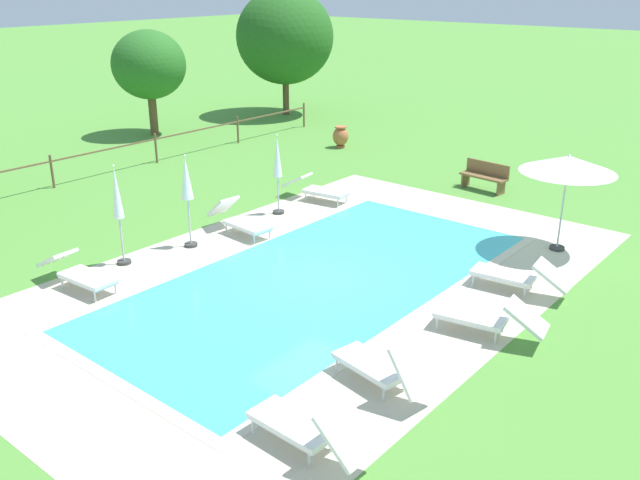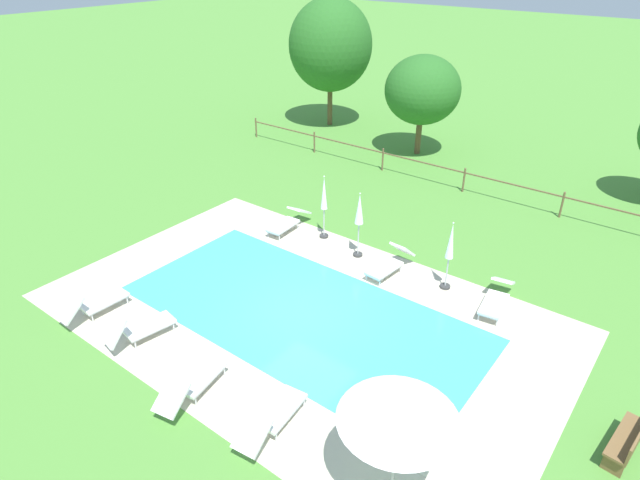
{
  "view_description": "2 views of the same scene",
  "coord_description": "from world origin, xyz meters",
  "px_view_note": "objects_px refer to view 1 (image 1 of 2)",
  "views": [
    {
      "loc": [
        -10.54,
        -8.73,
        6.22
      ],
      "look_at": [
        0.62,
        0.5,
        0.6
      ],
      "focal_mm": 38.39,
      "sensor_mm": 36.0,
      "label": 1
    },
    {
      "loc": [
        8.02,
        -9.54,
        9.27
      ],
      "look_at": [
        -1.14,
        2.36,
        0.97
      ],
      "focal_mm": 30.31,
      "sensor_mm": 36.0,
      "label": 2
    }
  ],
  "objects_px": {
    "patio_umbrella_closed_row_west": "(278,163)",
    "sun_lounger_south_mid": "(517,275)",
    "sun_lounger_north_far": "(79,272)",
    "sun_lounger_south_far": "(317,189)",
    "patio_umbrella_open_foreground": "(568,165)",
    "patio_umbrella_closed_row_centre": "(187,185)",
    "terracotta_urn_near_fence": "(341,136)",
    "patio_umbrella_closed_row_mid_west": "(117,202)",
    "sun_lounger_north_near_steps": "(383,366)",
    "sun_lounger_south_near_corner": "(240,220)",
    "wooden_bench_lawn_side": "(485,175)",
    "tree_centre": "(149,65)",
    "tree_west_mid": "(285,37)",
    "sun_lounger_north_mid": "(487,317)",
    "sun_lounger_north_end": "(307,427)"
  },
  "relations": [
    {
      "from": "patio_umbrella_closed_row_west",
      "to": "patio_umbrella_closed_row_mid_west",
      "type": "height_order",
      "value": "patio_umbrella_closed_row_mid_west"
    },
    {
      "from": "sun_lounger_south_mid",
      "to": "patio_umbrella_closed_row_centre",
      "type": "height_order",
      "value": "patio_umbrella_closed_row_centre"
    },
    {
      "from": "sun_lounger_south_far",
      "to": "patio_umbrella_closed_row_mid_west",
      "type": "height_order",
      "value": "patio_umbrella_closed_row_mid_west"
    },
    {
      "from": "sun_lounger_north_near_steps",
      "to": "patio_umbrella_closed_row_centre",
      "type": "height_order",
      "value": "patio_umbrella_closed_row_centre"
    },
    {
      "from": "sun_lounger_north_far",
      "to": "patio_umbrella_closed_row_west",
      "type": "distance_m",
      "value": 6.36
    },
    {
      "from": "sun_lounger_north_near_steps",
      "to": "sun_lounger_south_near_corner",
      "type": "bearing_deg",
      "value": 62.95
    },
    {
      "from": "sun_lounger_south_mid",
      "to": "tree_centre",
      "type": "height_order",
      "value": "tree_centre"
    },
    {
      "from": "sun_lounger_south_mid",
      "to": "patio_umbrella_open_foreground",
      "type": "distance_m",
      "value": 3.34
    },
    {
      "from": "sun_lounger_north_end",
      "to": "tree_centre",
      "type": "height_order",
      "value": "tree_centre"
    },
    {
      "from": "sun_lounger_south_far",
      "to": "tree_centre",
      "type": "xyz_separation_m",
      "value": [
        2.54,
        10.96,
        2.48
      ]
    },
    {
      "from": "sun_lounger_south_mid",
      "to": "sun_lounger_south_far",
      "type": "height_order",
      "value": "sun_lounger_south_mid"
    },
    {
      "from": "sun_lounger_south_near_corner",
      "to": "patio_umbrella_closed_row_mid_west",
      "type": "xyz_separation_m",
      "value": [
        -3.1,
        0.65,
        1.13
      ]
    },
    {
      "from": "sun_lounger_south_near_corner",
      "to": "patio_umbrella_closed_row_west",
      "type": "xyz_separation_m",
      "value": [
        1.79,
        0.33,
        1.07
      ]
    },
    {
      "from": "sun_lounger_south_far",
      "to": "wooden_bench_lawn_side",
      "type": "distance_m",
      "value": 5.27
    },
    {
      "from": "patio_umbrella_closed_row_west",
      "to": "sun_lounger_south_mid",
      "type": "bearing_deg",
      "value": -93.95
    },
    {
      "from": "sun_lounger_north_end",
      "to": "sun_lounger_south_mid",
      "type": "distance_m",
      "value": 6.74
    },
    {
      "from": "patio_umbrella_closed_row_centre",
      "to": "terracotta_urn_near_fence",
      "type": "bearing_deg",
      "value": 18.64
    },
    {
      "from": "sun_lounger_north_mid",
      "to": "sun_lounger_south_far",
      "type": "height_order",
      "value": "sun_lounger_north_mid"
    },
    {
      "from": "sun_lounger_north_mid",
      "to": "sun_lounger_north_far",
      "type": "bearing_deg",
      "value": 115.5
    },
    {
      "from": "sun_lounger_north_near_steps",
      "to": "patio_umbrella_open_foreground",
      "type": "height_order",
      "value": "patio_umbrella_open_foreground"
    },
    {
      "from": "sun_lounger_north_mid",
      "to": "patio_umbrella_open_foreground",
      "type": "xyz_separation_m",
      "value": [
        4.97,
        0.61,
        1.76
      ]
    },
    {
      "from": "sun_lounger_north_mid",
      "to": "sun_lounger_south_mid",
      "type": "bearing_deg",
      "value": 10.0
    },
    {
      "from": "patio_umbrella_closed_row_mid_west",
      "to": "patio_umbrella_closed_row_west",
      "type": "bearing_deg",
      "value": -3.71
    },
    {
      "from": "patio_umbrella_closed_row_centre",
      "to": "wooden_bench_lawn_side",
      "type": "height_order",
      "value": "patio_umbrella_closed_row_centre"
    },
    {
      "from": "patio_umbrella_closed_row_mid_west",
      "to": "wooden_bench_lawn_side",
      "type": "height_order",
      "value": "patio_umbrella_closed_row_mid_west"
    },
    {
      "from": "sun_lounger_north_end",
      "to": "patio_umbrella_closed_row_west",
      "type": "distance_m",
      "value": 10.32
    },
    {
      "from": "sun_lounger_south_far",
      "to": "patio_umbrella_closed_row_west",
      "type": "xyz_separation_m",
      "value": [
        -1.61,
        0.06,
        1.09
      ]
    },
    {
      "from": "tree_west_mid",
      "to": "patio_umbrella_open_foreground",
      "type": "bearing_deg",
      "value": -117.3
    },
    {
      "from": "patio_umbrella_closed_row_centre",
      "to": "sun_lounger_north_end",
      "type": "bearing_deg",
      "value": -119.24
    },
    {
      "from": "sun_lounger_north_near_steps",
      "to": "patio_umbrella_open_foreground",
      "type": "xyz_separation_m",
      "value": [
        7.62,
        0.13,
        1.73
      ]
    },
    {
      "from": "sun_lounger_north_mid",
      "to": "patio_umbrella_open_foreground",
      "type": "bearing_deg",
      "value": 7.0
    },
    {
      "from": "patio_umbrella_closed_row_west",
      "to": "wooden_bench_lawn_side",
      "type": "relative_size",
      "value": 1.46
    },
    {
      "from": "patio_umbrella_closed_row_mid_west",
      "to": "tree_centre",
      "type": "distance_m",
      "value": 13.98
    },
    {
      "from": "sun_lounger_north_end",
      "to": "sun_lounger_south_mid",
      "type": "bearing_deg",
      "value": -0.14
    },
    {
      "from": "sun_lounger_south_mid",
      "to": "sun_lounger_north_far",
      "type": "bearing_deg",
      "value": 128.58
    },
    {
      "from": "sun_lounger_south_far",
      "to": "sun_lounger_north_near_steps",
      "type": "bearing_deg",
      "value": -134.11
    },
    {
      "from": "terracotta_urn_near_fence",
      "to": "tree_centre",
      "type": "distance_m",
      "value": 8.38
    },
    {
      "from": "patio_umbrella_closed_row_centre",
      "to": "sun_lounger_south_mid",
      "type": "bearing_deg",
      "value": -69.59
    },
    {
      "from": "sun_lounger_south_mid",
      "to": "patio_umbrella_closed_row_west",
      "type": "distance_m",
      "value": 7.38
    },
    {
      "from": "sun_lounger_north_near_steps",
      "to": "sun_lounger_south_near_corner",
      "type": "xyz_separation_m",
      "value": [
        3.5,
        6.85,
        -0.02
      ]
    },
    {
      "from": "sun_lounger_south_near_corner",
      "to": "sun_lounger_north_mid",
      "type": "bearing_deg",
      "value": -96.58
    },
    {
      "from": "wooden_bench_lawn_side",
      "to": "terracotta_urn_near_fence",
      "type": "relative_size",
      "value": 1.87
    },
    {
      "from": "sun_lounger_north_far",
      "to": "sun_lounger_south_near_corner",
      "type": "distance_m",
      "value": 4.48
    },
    {
      "from": "sun_lounger_south_near_corner",
      "to": "patio_umbrella_closed_row_west",
      "type": "height_order",
      "value": "patio_umbrella_closed_row_west"
    },
    {
      "from": "patio_umbrella_closed_row_centre",
      "to": "tree_centre",
      "type": "height_order",
      "value": "tree_centre"
    },
    {
      "from": "sun_lounger_south_mid",
      "to": "patio_umbrella_open_foreground",
      "type": "bearing_deg",
      "value": 4.7
    },
    {
      "from": "patio_umbrella_closed_row_mid_west",
      "to": "tree_centre",
      "type": "xyz_separation_m",
      "value": [
        9.04,
        10.58,
        1.33
      ]
    },
    {
      "from": "sun_lounger_north_mid",
      "to": "patio_umbrella_closed_row_centre",
      "type": "xyz_separation_m",
      "value": [
        -0.56,
        7.62,
        1.21
      ]
    },
    {
      "from": "patio_umbrella_closed_row_centre",
      "to": "terracotta_urn_near_fence",
      "type": "relative_size",
      "value": 2.81
    },
    {
      "from": "sun_lounger_north_end",
      "to": "patio_umbrella_closed_row_west",
      "type": "xyz_separation_m",
      "value": [
        7.25,
        7.26,
        1.06
      ]
    }
  ]
}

